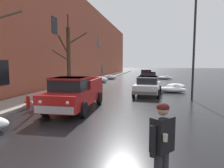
% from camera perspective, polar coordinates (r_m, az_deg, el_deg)
% --- Properties ---
extents(left_sidewalk_slab, '(2.40, 80.00, 0.16)m').
position_cam_1_polar(left_sidewalk_slab, '(22.37, -9.11, -0.21)').
color(left_sidewalk_slab, gray).
rests_on(left_sidewalk_slab, ground).
extents(brick_townhouse_facade, '(0.63, 80.00, 11.10)m').
position_cam_1_polar(brick_townhouse_facade, '(23.11, -13.40, 13.49)').
color(brick_townhouse_facade, '#9E4C38').
rests_on(brick_townhouse_facade, ground).
extents(snow_bank_near_corner_left, '(2.15, 1.08, 0.68)m').
position_cam_1_polar(snow_bank_near_corner_left, '(30.33, -0.70, 1.92)').
color(snow_bank_near_corner_left, white).
rests_on(snow_bank_near_corner_left, ground).
extents(snow_bank_along_left_kerb, '(2.53, 0.99, 0.72)m').
position_cam_1_polar(snow_bank_along_left_kerb, '(17.70, 16.70, -1.39)').
color(snow_bank_along_left_kerb, white).
rests_on(snow_bank_along_left_kerb, ground).
extents(snow_bank_mid_block_left, '(2.16, 1.18, 0.74)m').
position_cam_1_polar(snow_bank_mid_block_left, '(25.46, -3.49, 1.22)').
color(snow_bank_mid_block_left, white).
rests_on(snow_bank_mid_block_left, ground).
extents(snow_bank_near_corner_right, '(1.71, 1.37, 0.51)m').
position_cam_1_polar(snow_bank_near_corner_right, '(20.16, 17.64, -0.60)').
color(snow_bank_near_corner_right, white).
rests_on(snow_bank_near_corner_right, ground).
extents(snow_bank_far_right_pile, '(3.02, 1.04, 0.56)m').
position_cam_1_polar(snow_bank_far_right_pile, '(31.63, 14.27, 1.76)').
color(snow_bank_far_right_pile, white).
rests_on(snow_bank_far_right_pile, ground).
extents(bare_tree_second_along_sidewalk, '(2.02, 2.60, 5.97)m').
position_cam_1_polar(bare_tree_second_along_sidewalk, '(16.97, -12.17, 7.32)').
color(bare_tree_second_along_sidewalk, '#423323').
rests_on(bare_tree_second_along_sidewalk, ground).
extents(pickup_truck_red_approaching_near_lane, '(2.23, 5.24, 1.76)m').
position_cam_1_polar(pickup_truck_red_approaching_near_lane, '(10.80, -10.53, -2.56)').
color(pickup_truck_red_approaching_near_lane, red).
rests_on(pickup_truck_red_approaching_near_lane, ground).
extents(sedan_white_parked_kerbside_close, '(2.15, 4.19, 1.42)m').
position_cam_1_polar(sedan_white_parked_kerbside_close, '(15.87, 10.08, -0.31)').
color(sedan_white_parked_kerbside_close, silver).
rests_on(sedan_white_parked_kerbside_close, ground).
extents(sedan_maroon_parked_kerbside_mid, '(1.91, 4.11, 1.42)m').
position_cam_1_polar(sedan_maroon_parked_kerbside_mid, '(22.84, 10.41, 1.58)').
color(sedan_maroon_parked_kerbside_mid, maroon).
rests_on(sedan_maroon_parked_kerbside_mid, ground).
extents(sedan_black_parked_far_down_block, '(2.04, 4.03, 1.42)m').
position_cam_1_polar(sedan_black_parked_far_down_block, '(30.07, 9.58, 2.64)').
color(sedan_black_parked_far_down_block, black).
rests_on(sedan_black_parked_far_down_block, ground).
extents(pedestrian_with_coffee, '(0.48, 0.58, 1.76)m').
position_cam_1_polar(pedestrian_with_coffee, '(3.92, 13.98, -15.64)').
color(pedestrian_with_coffee, '#2D2D33').
rests_on(pedestrian_with_coffee, ground).
extents(fire_hydrant, '(0.42, 0.22, 0.71)m').
position_cam_1_polar(fire_hydrant, '(12.02, -22.68, -4.60)').
color(fire_hydrant, '#B21E19').
rests_on(fire_hydrant, ground).
extents(street_lamp_post, '(0.44, 0.24, 6.71)m').
position_cam_1_polar(street_lamp_post, '(14.33, 22.22, 10.55)').
color(street_lamp_post, '#28282D').
rests_on(street_lamp_post, ground).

